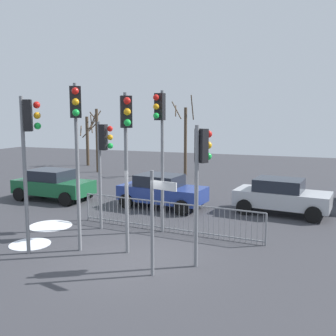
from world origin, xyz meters
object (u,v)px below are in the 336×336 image
car_green_mid (53,184)px  traffic_light_mid_right (201,164)px  traffic_light_foreground_right (76,130)px  bare_tree_centre (97,139)px  traffic_light_mid_left (103,151)px  traffic_light_foreground_left (160,130)px  car_silver_far (281,196)px  bare_tree_left (88,138)px  car_blue_near (162,190)px  bare_tree_right (185,138)px  traffic_light_rear_left (126,137)px  traffic_light_rear_right (28,140)px  direction_sign_post (154,217)px

car_green_mid → traffic_light_mid_right: bearing=-29.1°
traffic_light_foreground_right → bare_tree_centre: (-7.94, 14.58, -1.30)m
traffic_light_mid_left → traffic_light_foreground_right: bearing=3.5°
traffic_light_foreground_left → car_silver_far: bearing=-123.2°
bare_tree_left → car_blue_near: bearing=-46.6°
bare_tree_right → traffic_light_mid_right: bearing=-70.7°
car_blue_near → traffic_light_foreground_left: bearing=-62.5°
car_green_mid → car_silver_far: size_ratio=0.97×
traffic_light_mid_left → traffic_light_rear_left: 2.88m
traffic_light_rear_right → bare_tree_right: (-0.38, 15.99, -0.86)m
bare_tree_right → traffic_light_rear_left: bearing=-78.5°
traffic_light_mid_right → traffic_light_foreground_right: traffic_light_foreground_right is taller
traffic_light_mid_right → direction_sign_post: traffic_light_mid_right is taller
traffic_light_mid_right → traffic_light_foreground_left: bearing=162.6°
direction_sign_post → bare_tree_right: 16.91m
traffic_light_foreground_left → car_silver_far: 6.31m
traffic_light_mid_left → car_blue_near: size_ratio=0.97×
bare_tree_centre → traffic_light_foreground_left: bearing=-51.4°
direction_sign_post → bare_tree_left: (-13.25, 18.39, 0.69)m
traffic_light_mid_right → car_blue_near: bearing=151.5°
traffic_light_rear_left → bare_tree_right: bare_tree_right is taller
traffic_light_mid_right → car_green_mid: (-8.93, 5.57, -2.06)m
bare_tree_left → bare_tree_centre: (2.53, -2.94, 0.14)m
car_silver_far → bare_tree_centre: size_ratio=0.89×
traffic_light_rear_left → car_blue_near: (-1.19, 5.85, -2.71)m
car_green_mid → bare_tree_left: bare_tree_left is taller
car_silver_far → bare_tree_centre: 15.44m
bare_tree_centre → traffic_light_mid_right: bearing=-51.0°
direction_sign_post → bare_tree_right: bearing=120.4°
traffic_light_mid_left → traffic_light_foreground_left: size_ratio=0.79×
traffic_light_foreground_left → traffic_light_rear_right: bearing=57.2°
traffic_light_foreground_right → bare_tree_centre: traffic_light_foreground_right is taller
bare_tree_left → car_silver_far: bearing=-34.0°
traffic_light_rear_right → direction_sign_post: bearing=53.1°
bare_tree_centre → bare_tree_right: 6.36m
traffic_light_mid_left → traffic_light_rear_right: bearing=-22.7°
bare_tree_left → bare_tree_centre: size_ratio=0.96×
traffic_light_rear_left → direction_sign_post: traffic_light_rear_left is taller
traffic_light_mid_left → bare_tree_left: 18.15m
traffic_light_foreground_right → traffic_light_foreground_left: traffic_light_foreground_right is taller
traffic_light_mid_right → bare_tree_centre: size_ratio=0.86×
traffic_light_foreground_left → bare_tree_centre: (-9.52, 11.93, -1.23)m
car_silver_far → traffic_light_rear_left: bearing=-113.6°
traffic_light_foreground_right → car_green_mid: size_ratio=1.29×
traffic_light_foreground_left → car_silver_far: size_ratio=1.24×
traffic_light_foreground_right → bare_tree_right: size_ratio=0.94×
direction_sign_post → car_green_mid: (-8.04, 6.68, -0.78)m
car_silver_far → bare_tree_left: bare_tree_left is taller
bare_tree_centre → bare_tree_right: (6.31, 0.84, 0.17)m
traffic_light_foreground_right → bare_tree_centre: size_ratio=1.12×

